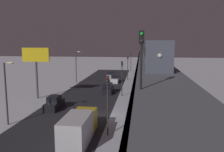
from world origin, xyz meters
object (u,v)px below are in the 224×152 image
object	(u,v)px
rail_signal	(141,50)
traffic_light_near	(108,97)
traffic_light_mid	(122,73)
sedan_black_2	(54,104)
sedan_black	(108,89)
subway_train	(150,49)
sedan_silver	(111,75)
box_truck	(79,127)
traffic_light_far	(128,64)
traffic_light_distant	(131,59)
commercial_billboard	(36,60)
sedan_white	(115,79)

from	to	relation	value
rail_signal	traffic_light_near	world-z (taller)	rail_signal
traffic_light_mid	sedan_black_2	bearing A→B (deg)	45.90
sedan_black	traffic_light_mid	size ratio (longest dim) A/B	0.64
rail_signal	traffic_light_mid	distance (m)	26.67
subway_train	sedan_black_2	bearing A→B (deg)	53.06
sedan_black_2	traffic_light_near	xyz separation A→B (m)	(-9.30, 8.77, 3.40)
sedan_silver	box_truck	world-z (taller)	box_truck
sedan_black	traffic_light_far	bearing A→B (deg)	79.89
traffic_light_distant	traffic_light_far	bearing A→B (deg)	90.00
sedan_black	traffic_light_near	distance (m)	20.94
sedan_silver	traffic_light_far	size ratio (longest dim) A/B	0.72
commercial_billboard	sedan_black_2	bearing A→B (deg)	132.01
sedan_white	sedan_silver	world-z (taller)	same
sedan_black_2	traffic_light_mid	size ratio (longest dim) A/B	0.70
rail_signal	box_truck	xyz separation A→B (m)	(6.12, -5.96, -8.04)
sedan_white	traffic_light_mid	world-z (taller)	traffic_light_mid
sedan_white	sedan_black	size ratio (longest dim) A/B	1.00
rail_signal	sedan_black	distance (m)	29.99
sedan_silver	subway_train	bearing A→B (deg)	-47.09
box_truck	sedan_silver	bearing A→B (deg)	-87.17
rail_signal	traffic_light_near	distance (m)	9.79
traffic_light_far	traffic_light_distant	xyz separation A→B (m)	(0.00, -18.36, 0.00)
subway_train	commercial_billboard	bearing A→B (deg)	33.99
subway_train	sedan_silver	size ratio (longest dim) A/B	11.96
subway_train	sedan_silver	world-z (taller)	subway_train
subway_train	sedan_black_2	world-z (taller)	subway_train
sedan_silver	traffic_light_far	world-z (taller)	traffic_light_far
subway_train	traffic_light_mid	size ratio (longest dim) A/B	8.67
sedan_black_2	traffic_light_near	distance (m)	13.22
traffic_light_mid	traffic_light_distant	distance (m)	36.73
traffic_light_far	sedan_black_2	bearing A→B (deg)	71.60
traffic_light_near	commercial_billboard	distance (m)	20.94
box_truck	traffic_light_distant	bearing A→B (deg)	-92.73
sedan_black	sedan_black_2	size ratio (longest dim) A/B	0.92
traffic_light_mid	rail_signal	bearing A→B (deg)	97.51
subway_train	rail_signal	size ratio (longest dim) A/B	13.87
sedan_black	traffic_light_distant	world-z (taller)	traffic_light_distant
traffic_light_mid	commercial_billboard	world-z (taller)	commercial_billboard
subway_train	sedan_black_2	distance (m)	25.45
subway_train	sedan_white	distance (m)	12.01
sedan_white	traffic_light_mid	distance (m)	14.83
rail_signal	sedan_black_2	bearing A→B (deg)	-52.10
sedan_white	box_truck	xyz separation A→B (m)	(-0.20, 34.11, 0.55)
subway_train	sedan_silver	xyz separation A→B (m)	(9.99, -10.74, -7.64)
subway_train	box_truck	bearing A→B (deg)	74.99
sedan_silver	traffic_light_near	xyz separation A→B (m)	(-4.70, 38.91, 3.40)
sedan_silver	traffic_light_distant	world-z (taller)	traffic_light_distant
traffic_light_far	sedan_silver	bearing A→B (deg)	-24.89
subway_train	traffic_light_near	size ratio (longest dim) A/B	8.67
rail_signal	sedan_white	size ratio (longest dim) A/B	0.98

